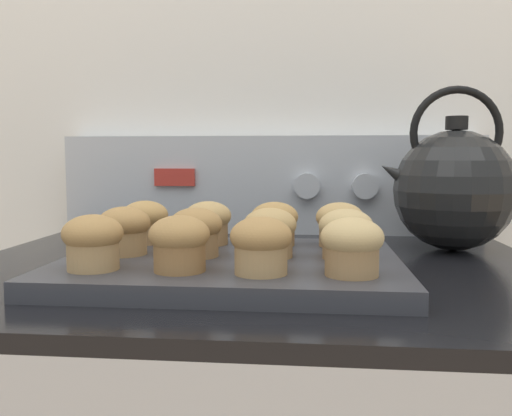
# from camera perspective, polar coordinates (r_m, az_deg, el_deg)

# --- Properties ---
(wall_back) EXTENTS (8.00, 0.05, 2.40)m
(wall_back) POSITION_cam_1_polar(r_m,az_deg,el_deg) (1.08, 1.67, 14.04)
(wall_back) COLOR white
(wall_back) RESTS_ON ground_plane
(control_panel) EXTENTS (0.77, 0.07, 0.18)m
(control_panel) POSITION_cam_1_polar(r_m,az_deg,el_deg) (1.01, 1.54, 2.48)
(control_panel) COLOR #B7BABF
(control_panel) RESTS_ON stove_range
(muffin_pan) EXTENTS (0.40, 0.31, 0.02)m
(muffin_pan) POSITION_cam_1_polar(r_m,az_deg,el_deg) (0.66, -2.55, -6.07)
(muffin_pan) COLOR #38383D
(muffin_pan) RESTS_ON stove_range
(muffin_r0_c0) EXTENTS (0.06, 0.06, 0.06)m
(muffin_r0_c0) POSITION_cam_1_polar(r_m,az_deg,el_deg) (0.60, -16.80, -3.36)
(muffin_r0_c0) COLOR tan
(muffin_r0_c0) RESTS_ON muffin_pan
(muffin_r0_c1) EXTENTS (0.06, 0.06, 0.06)m
(muffin_r0_c1) POSITION_cam_1_polar(r_m,az_deg,el_deg) (0.58, -8.06, -3.60)
(muffin_r0_c1) COLOR olive
(muffin_r0_c1) RESTS_ON muffin_pan
(muffin_r0_c2) EXTENTS (0.06, 0.06, 0.06)m
(muffin_r0_c2) POSITION_cam_1_polar(r_m,az_deg,el_deg) (0.56, 0.52, -3.84)
(muffin_r0_c2) COLOR tan
(muffin_r0_c2) RESTS_ON muffin_pan
(muffin_r0_c3) EXTENTS (0.06, 0.06, 0.06)m
(muffin_r0_c3) POSITION_cam_1_polar(r_m,az_deg,el_deg) (0.56, 10.07, -3.91)
(muffin_r0_c3) COLOR #A37A4C
(muffin_r0_c3) RESTS_ON muffin_pan
(muffin_r1_c0) EXTENTS (0.06, 0.06, 0.06)m
(muffin_r1_c0) POSITION_cam_1_polar(r_m,az_deg,el_deg) (0.69, -13.70, -2.23)
(muffin_r1_c0) COLOR tan
(muffin_r1_c0) RESTS_ON muffin_pan
(muffin_r1_c1) EXTENTS (0.06, 0.06, 0.06)m
(muffin_r1_c1) POSITION_cam_1_polar(r_m,az_deg,el_deg) (0.66, -6.36, -2.44)
(muffin_r1_c1) COLOR #A37A4C
(muffin_r1_c1) RESTS_ON muffin_pan
(muffin_r1_c2) EXTENTS (0.06, 0.06, 0.06)m
(muffin_r1_c2) POSITION_cam_1_polar(r_m,az_deg,el_deg) (0.65, 1.47, -2.51)
(muffin_r1_c2) COLOR #A37A4C
(muffin_r1_c2) RESTS_ON muffin_pan
(muffin_r1_c3) EXTENTS (0.06, 0.06, 0.06)m
(muffin_r1_c3) POSITION_cam_1_polar(r_m,az_deg,el_deg) (0.65, 9.44, -2.61)
(muffin_r1_c3) COLOR #A37A4C
(muffin_r1_c3) RESTS_ON muffin_pan
(muffin_r2_c0) EXTENTS (0.06, 0.06, 0.06)m
(muffin_r2_c0) POSITION_cam_1_polar(r_m,az_deg,el_deg) (0.77, -11.59, -1.36)
(muffin_r2_c0) COLOR #A37A4C
(muffin_r2_c0) RESTS_ON muffin_pan
(muffin_r2_c1) EXTENTS (0.06, 0.06, 0.06)m
(muffin_r2_c1) POSITION_cam_1_polar(r_m,az_deg,el_deg) (0.75, -5.07, -1.48)
(muffin_r2_c1) COLOR #A37A4C
(muffin_r2_c1) RESTS_ON muffin_pan
(muffin_r2_c2) EXTENTS (0.06, 0.06, 0.06)m
(muffin_r2_c2) POSITION_cam_1_polar(r_m,az_deg,el_deg) (0.74, 1.96, -1.57)
(muffin_r2_c2) COLOR olive
(muffin_r2_c2) RESTS_ON muffin_pan
(muffin_r2_c3) EXTENTS (0.06, 0.06, 0.06)m
(muffin_r2_c3) POSITION_cam_1_polar(r_m,az_deg,el_deg) (0.74, 8.80, -1.63)
(muffin_r2_c3) COLOR tan
(muffin_r2_c3) RESTS_ON muffin_pan
(tea_kettle) EXTENTS (0.21, 0.18, 0.25)m
(tea_kettle) POSITION_cam_1_polar(r_m,az_deg,el_deg) (0.88, 20.08, 2.01)
(tea_kettle) COLOR black
(tea_kettle) RESTS_ON stove_range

